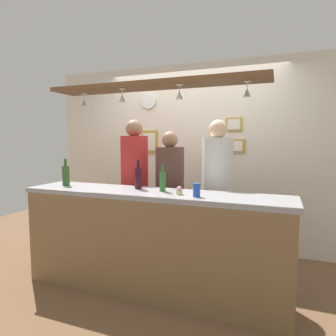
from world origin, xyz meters
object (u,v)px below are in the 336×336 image
person_right_white_patterned_shirt (217,182)px  picture_frame_caricature (149,142)px  picture_frame_upper_small (234,124)px  bottle_champagne_green (66,175)px  person_middle_brown_shirt (170,186)px  cupcake (179,191)px  picture_frame_lower_pair (234,146)px  wall_clock (149,101)px  bottle_wine_dark_red (138,177)px  bottle_beer_green_import (163,181)px  person_left_red_shirt (135,176)px  drink_can (197,190)px

person_right_white_patterned_shirt → picture_frame_caricature: 1.50m
picture_frame_upper_small → bottle_champagne_green: bearing=-140.0°
person_middle_brown_shirt → cupcake: (0.35, -0.67, 0.08)m
person_middle_brown_shirt → picture_frame_lower_pair: bearing=51.4°
wall_clock → bottle_champagne_green: bearing=-106.0°
bottle_wine_dark_red → bottle_beer_green_import: bearing=-9.6°
bottle_beer_green_import → picture_frame_caricature: (-0.76, 1.35, 0.38)m
person_right_white_patterned_shirt → picture_frame_upper_small: size_ratio=7.96×
bottle_beer_green_import → wall_clock: size_ratio=1.18×
picture_frame_upper_small → wall_clock: size_ratio=1.00×
picture_frame_lower_pair → picture_frame_upper_small: size_ratio=1.36×
bottle_champagne_green → picture_frame_upper_small: bearing=40.0°
cupcake → picture_frame_lower_pair: size_ratio=0.26×
bottle_wine_dark_red → cupcake: bottle_wine_dark_red is taller
person_left_red_shirt → wall_clock: size_ratio=8.07×
person_middle_brown_shirt → bottle_wine_dark_red: 0.56m
person_right_white_patterned_shirt → wall_clock: bearing=146.9°
cupcake → picture_frame_caricature: 1.81m
bottle_champagne_green → wall_clock: size_ratio=1.36×
person_middle_brown_shirt → picture_frame_caricature: (-0.63, 0.79, 0.52)m
bottle_wine_dark_red → drink_can: (0.69, -0.21, -0.06)m
person_middle_brown_shirt → bottle_champagne_green: size_ratio=5.43×
person_middle_brown_shirt → cupcake: 0.76m
bottle_champagne_green → bottle_wine_dark_red: same height
bottle_champagne_green → cupcake: bottle_champagne_green is taller
picture_frame_lower_pair → picture_frame_caricature: 1.26m
bottle_champagne_green → picture_frame_caricature: bearing=74.0°
person_left_red_shirt → person_right_white_patterned_shirt: bearing=0.0°
cupcake → person_left_red_shirt: bearing=140.7°
wall_clock → cupcake: bearing=-56.1°
bottle_beer_green_import → picture_frame_lower_pair: bearing=69.8°
bottle_wine_dark_red → picture_frame_caricature: size_ratio=0.88×
person_left_red_shirt → picture_frame_lower_pair: (1.10, 0.79, 0.37)m
person_middle_brown_shirt → bottle_champagne_green: (-1.02, -0.59, 0.16)m
picture_frame_caricature → picture_frame_lower_pair: bearing=0.0°
bottle_champagne_green → drink_can: bearing=-4.4°
bottle_wine_dark_red → picture_frame_upper_small: 1.63m
person_middle_brown_shirt → person_right_white_patterned_shirt: person_right_white_patterned_shirt is taller
person_middle_brown_shirt → bottle_beer_green_import: size_ratio=6.26×
bottle_champagne_green → drink_can: bottle_champagne_green is taller
bottle_wine_dark_red → picture_frame_caricature: bearing=109.8°
person_middle_brown_shirt → bottle_beer_green_import: bearing=-76.6°
person_left_red_shirt → person_middle_brown_shirt: person_left_red_shirt is taller
bottle_champagne_green → bottle_wine_dark_red: bearing=5.7°
bottle_champagne_green → bottle_beer_green_import: (1.16, 0.04, -0.01)m
person_middle_brown_shirt → picture_frame_lower_pair: 1.11m
person_middle_brown_shirt → drink_can: bearing=-53.6°
drink_can → picture_frame_lower_pair: picture_frame_lower_pair is taller
bottle_champagne_green → cupcake: (1.37, -0.07, -0.08)m
bottle_beer_green_import → picture_frame_upper_small: 1.56m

